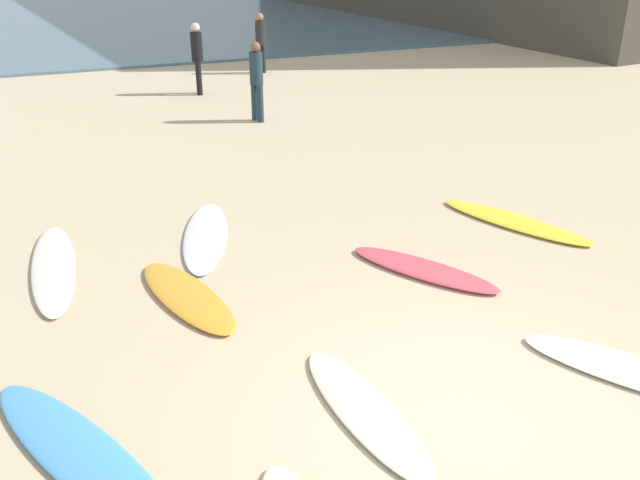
{
  "coord_description": "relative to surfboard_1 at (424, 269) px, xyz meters",
  "views": [
    {
      "loc": [
        -2.96,
        -3.78,
        3.83
      ],
      "look_at": [
        -0.03,
        3.34,
        0.3
      ],
      "focal_mm": 38.52,
      "sensor_mm": 36.0,
      "label": 1
    }
  ],
  "objects": [
    {
      "name": "ground_plane",
      "position": [
        -1.03,
        -2.59,
        -0.04
      ],
      "size": [
        120.0,
        120.0,
        0.0
      ],
      "primitive_type": "plane",
      "color": "#C6B28E"
    },
    {
      "name": "beachgoer_mid",
      "position": [
        2.02,
        12.57,
        0.87
      ],
      "size": [
        0.39,
        0.39,
        1.64
      ],
      "rotation": [
        0.0,
        0.0,
        3.75
      ],
      "color": "black",
      "rests_on": "ground_plane"
    },
    {
      "name": "surfboard_2",
      "position": [
        1.94,
        0.81,
        -0.01
      ],
      "size": [
        1.4,
        2.34,
        0.07
      ],
      "primitive_type": "ellipsoid",
      "rotation": [
        0.0,
        0.0,
        0.4
      ],
      "color": "yellow",
      "rests_on": "ground_plane"
    },
    {
      "name": "surfboard_5",
      "position": [
        -4.14,
        -1.74,
        -0.01
      ],
      "size": [
        1.57,
        2.53,
        0.07
      ],
      "primitive_type": "ellipsoid",
      "rotation": [
        0.0,
        0.0,
        3.58
      ],
      "color": "#4B9BDB",
      "rests_on": "ground_plane"
    },
    {
      "name": "surfboard_3",
      "position": [
        0.77,
        -2.59,
        -0.01
      ],
      "size": [
        1.66,
        2.09,
        0.07
      ],
      "primitive_type": "ellipsoid",
      "rotation": [
        0.0,
        0.0,
        0.58
      ],
      "color": "white",
      "rests_on": "ground_plane"
    },
    {
      "name": "beachgoer_far",
      "position": [
        -0.23,
        10.61,
        0.92
      ],
      "size": [
        0.34,
        0.34,
        1.72
      ],
      "rotation": [
        0.0,
        0.0,
        1.33
      ],
      "color": "black",
      "rests_on": "ground_plane"
    },
    {
      "name": "surfboard_4",
      "position": [
        -1.82,
        -2.13,
        -0.01
      ],
      "size": [
        0.64,
        2.0,
        0.07
      ],
      "primitive_type": "ellipsoid",
      "rotation": [
        0.0,
        0.0,
        0.07
      ],
      "color": "#E8E7C6",
      "rests_on": "ground_plane"
    },
    {
      "name": "surfboard_1",
      "position": [
        0.0,
        0.0,
        0.0
      ],
      "size": [
        1.45,
        1.96,
        0.09
      ],
      "primitive_type": "ellipsoid",
      "rotation": [
        0.0,
        0.0,
        3.68
      ],
      "color": "#DD525F",
      "rests_on": "ground_plane"
    },
    {
      "name": "surfboard_7",
      "position": [
        -2.21,
        2.0,
        -0.01
      ],
      "size": [
        1.23,
        2.41,
        0.06
      ],
      "primitive_type": "ellipsoid",
      "rotation": [
        0.0,
        0.0,
        -0.29
      ],
      "color": "silver",
      "rests_on": "ground_plane"
    },
    {
      "name": "ocean_water",
      "position": [
        -1.03,
        34.65,
        -0.0
      ],
      "size": [
        120.0,
        40.0,
        0.08
      ],
      "primitive_type": "cube",
      "color": "slate",
      "rests_on": "ground_plane"
    },
    {
      "name": "beachgoer_near",
      "position": [
        0.31,
        7.55,
        0.88
      ],
      "size": [
        0.36,
        0.36,
        1.67
      ],
      "rotation": [
        0.0,
        0.0,
        1.9
      ],
      "color": "#1E3342",
      "rests_on": "ground_plane"
    },
    {
      "name": "surfboard_8",
      "position": [
        -4.15,
        1.79,
        -0.01
      ],
      "size": [
        0.63,
        2.61,
        0.07
      ],
      "primitive_type": "ellipsoid",
      "rotation": [
        0.0,
        0.0,
        3.1
      ],
      "color": "silver",
      "rests_on": "ground_plane"
    },
    {
      "name": "surfboard_6",
      "position": [
        -2.8,
        0.44,
        -0.0
      ],
      "size": [
        1.02,
        2.07,
        0.08
      ],
      "primitive_type": "ellipsoid",
      "rotation": [
        0.0,
        0.0,
        3.38
      ],
      "color": "gold",
      "rests_on": "ground_plane"
    }
  ]
}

